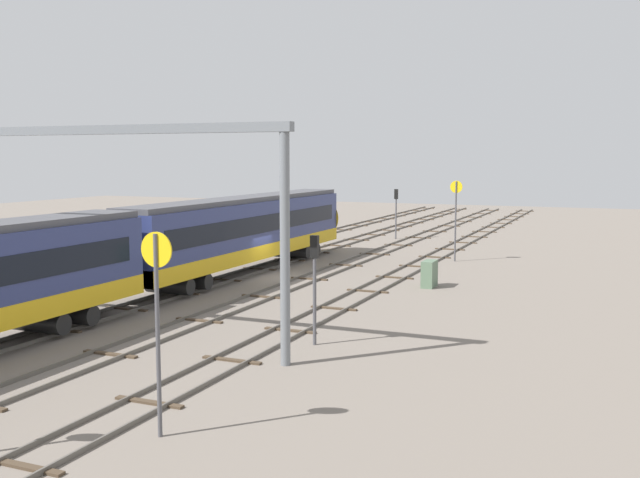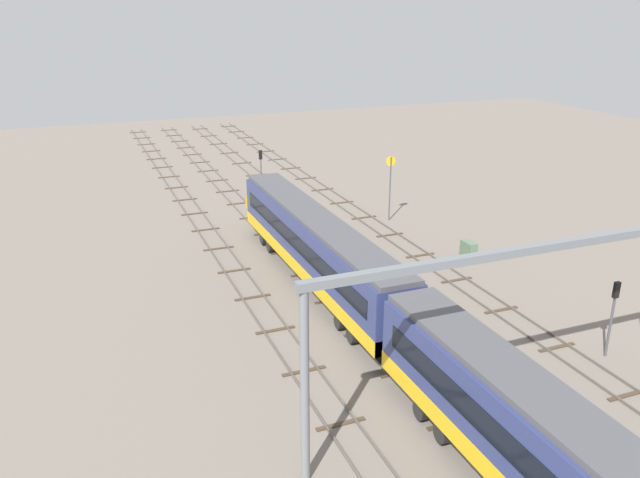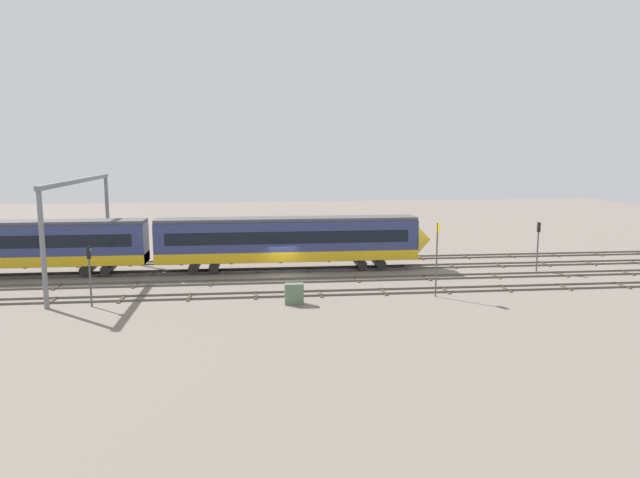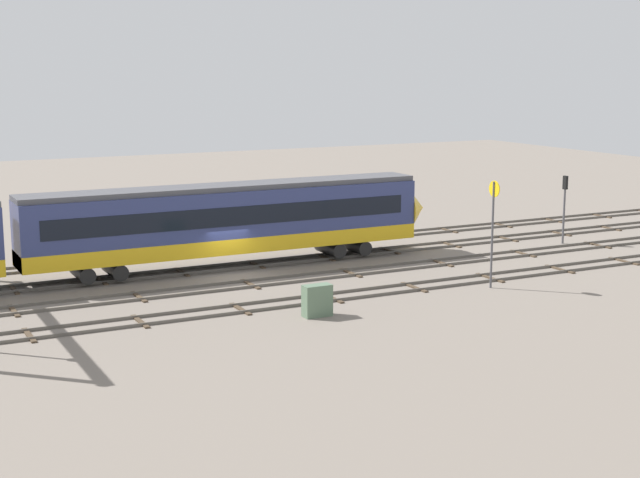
# 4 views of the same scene
# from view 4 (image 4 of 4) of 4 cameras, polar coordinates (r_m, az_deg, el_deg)

# --- Properties ---
(ground_plane) EXTENTS (146.89, 146.89, 0.00)m
(ground_plane) POSITION_cam_4_polar(r_m,az_deg,el_deg) (53.91, -5.16, -2.26)
(ground_plane) COLOR slate
(track_near_foreground) EXTENTS (130.89, 2.40, 0.16)m
(track_near_foreground) POSITION_cam_4_polar(r_m,az_deg,el_deg) (47.64, -1.99, -3.84)
(track_near_foreground) COLOR #59544C
(track_near_foreground) RESTS_ON ground
(track_second_near) EXTENTS (130.89, 2.40, 0.16)m
(track_second_near) POSITION_cam_4_polar(r_m,az_deg,el_deg) (51.79, -4.19, -2.69)
(track_second_near) COLOR #59544C
(track_second_near) RESTS_ON ground
(track_with_train) EXTENTS (130.89, 2.40, 0.16)m
(track_with_train) POSITION_cam_4_polar(r_m,az_deg,el_deg) (56.03, -6.06, -1.72)
(track_with_train) COLOR #59544C
(track_with_train) RESTS_ON ground
(track_second_far) EXTENTS (130.89, 2.40, 0.16)m
(track_second_far) POSITION_cam_4_polar(r_m,az_deg,el_deg) (60.33, -7.66, -0.88)
(track_second_far) COLOR #59544C
(track_second_far) RESTS_ON ground
(speed_sign_mid_trackside) EXTENTS (0.14, 0.87, 5.79)m
(speed_sign_mid_trackside) POSITION_cam_4_polar(r_m,az_deg,el_deg) (51.13, 10.35, 1.10)
(speed_sign_mid_trackside) COLOR #4C4C51
(speed_sign_mid_trackside) RESTS_ON ground
(signal_light_trackside_approach) EXTENTS (0.31, 0.32, 4.56)m
(signal_light_trackside_approach) POSITION_cam_4_polar(r_m,az_deg,el_deg) (65.15, 14.49, 2.32)
(signal_light_trackside_approach) COLOR #4C4C51
(signal_light_trackside_approach) RESTS_ON ground
(relay_cabinet) EXTENTS (1.39, 0.67, 1.54)m
(relay_cabinet) POSITION_cam_4_polar(r_m,az_deg,el_deg) (45.16, -0.17, -3.72)
(relay_cabinet) COLOR #597259
(relay_cabinet) RESTS_ON ground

